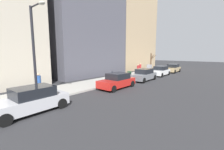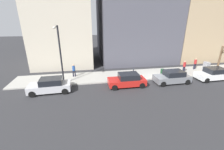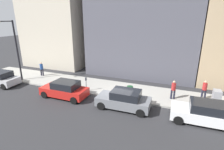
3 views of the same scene
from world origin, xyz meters
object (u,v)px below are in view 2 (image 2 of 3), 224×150
(pedestrian_midblock, at_px, (184,66))
(office_tower_left, at_px, (200,1))
(parked_car_silver, at_px, (50,85))
(office_tower_right, at_px, (60,9))
(utility_box, at_px, (206,67))
(pedestrian_far_corner, at_px, (74,70))
(trash_bin, at_px, (163,72))
(pedestrian_near_meter, at_px, (195,63))
(parked_car_grey, at_px, (172,77))
(parked_car_white, at_px, (213,74))
(parking_meter, at_px, (133,73))
(streetlamp, at_px, (60,51))
(parked_car_red, at_px, (127,80))
(bare_tree, at_px, (220,57))

(pedestrian_midblock, bearing_deg, office_tower_left, -146.45)
(parked_car_silver, distance_m, office_tower_right, 13.87)
(utility_box, height_order, pedestrian_far_corner, pedestrian_far_corner)
(parked_car_silver, xyz_separation_m, trash_bin, (2.16, -13.76, -0.14))
(pedestrian_near_meter, xyz_separation_m, pedestrian_midblock, (-1.01, 2.48, 0.00))
(trash_bin, xyz_separation_m, office_tower_right, (9.14, 13.41, 8.17))
(parked_car_grey, bearing_deg, trash_bin, 2.66)
(parked_car_white, bearing_deg, trash_bin, 69.29)
(parking_meter, xyz_separation_m, trash_bin, (0.45, -4.21, -0.38))
(office_tower_right, bearing_deg, parked_car_silver, 178.21)
(utility_box, xyz_separation_m, pedestrian_midblock, (0.37, 3.20, 0.24))
(pedestrian_near_meter, height_order, office_tower_left, office_tower_left)
(parked_car_silver, relative_size, office_tower_right, 0.24)
(pedestrian_far_corner, height_order, office_tower_left, office_tower_left)
(trash_bin, relative_size, pedestrian_near_meter, 0.54)
(parked_car_silver, bearing_deg, office_tower_right, -3.73)
(utility_box, height_order, pedestrian_midblock, pedestrian_midblock)
(parked_car_white, xyz_separation_m, trash_bin, (2.03, 5.82, -0.14))
(parked_car_grey, bearing_deg, utility_box, -70.43)
(parked_car_silver, relative_size, pedestrian_midblock, 2.57)
(trash_bin, bearing_deg, streetlamp, 92.79)
(streetlamp, xyz_separation_m, pedestrian_near_meter, (2.39, -18.78, -2.93))
(trash_bin, bearing_deg, parked_car_red, 111.37)
(parked_car_white, height_order, pedestrian_far_corner, pedestrian_far_corner)
(pedestrian_near_meter, height_order, pedestrian_far_corner, same)
(bare_tree, relative_size, office_tower_right, 0.19)
(bare_tree, xyz_separation_m, trash_bin, (-1.67, 10.13, -1.32))
(pedestrian_midblock, bearing_deg, parking_meter, -7.98)
(parked_car_white, height_order, parked_car_red, same)
(utility_box, bearing_deg, parked_car_silver, 97.09)
(parked_car_grey, distance_m, parking_meter, 4.67)
(parked_car_white, relative_size, parked_car_grey, 1.00)
(parked_car_red, height_order, pedestrian_midblock, pedestrian_midblock)
(parked_car_grey, bearing_deg, parked_car_white, -90.12)
(bare_tree, height_order, office_tower_left, office_tower_left)
(parked_car_grey, relative_size, parking_meter, 3.14)
(utility_box, xyz_separation_m, office_tower_left, (10.62, -5.28, 9.64))
(bare_tree, xyz_separation_m, pedestrian_midblock, (-0.90, 6.49, -0.83))
(bare_tree, bearing_deg, office_tower_right, 72.39)
(pedestrian_far_corner, bearing_deg, parking_meter, 150.84)
(parked_car_silver, relative_size, pedestrian_near_meter, 2.57)
(streetlamp, bearing_deg, pedestrian_near_meter, -82.73)
(parked_car_white, relative_size, pedestrian_midblock, 2.56)
(utility_box, height_order, office_tower_left, office_tower_left)
(pedestrian_far_corner, distance_m, office_tower_right, 10.86)
(parked_car_red, height_order, trash_bin, parked_car_red)
(parked_car_white, xyz_separation_m, pedestrian_near_meter, (3.81, -0.31, 0.35))
(trash_bin, bearing_deg, parked_car_silver, 98.94)
(bare_tree, relative_size, office_tower_left, 0.16)
(bare_tree, bearing_deg, trash_bin, 99.36)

